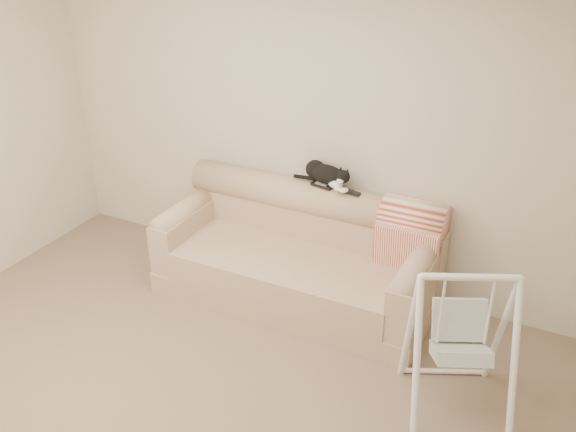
% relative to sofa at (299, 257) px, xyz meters
% --- Properties ---
extents(ground_plane, '(5.00, 5.00, 0.00)m').
position_rel_sofa_xyz_m(ground_plane, '(0.04, -1.62, -0.35)').
color(ground_plane, '#7C6750').
rests_on(ground_plane, ground).
extents(room_shell, '(5.04, 4.04, 2.60)m').
position_rel_sofa_xyz_m(room_shell, '(0.04, -1.62, 1.18)').
color(room_shell, beige).
rests_on(room_shell, ground).
extents(sofa, '(2.20, 0.93, 0.90)m').
position_rel_sofa_xyz_m(sofa, '(0.00, 0.00, 0.00)').
color(sofa, tan).
rests_on(sofa, ground).
extents(remote_a, '(0.19, 0.08, 0.03)m').
position_rel_sofa_xyz_m(remote_a, '(0.09, 0.22, 0.56)').
color(remote_a, black).
rests_on(remote_a, sofa).
extents(remote_b, '(0.18, 0.08, 0.02)m').
position_rel_sofa_xyz_m(remote_b, '(0.33, 0.22, 0.56)').
color(remote_b, black).
rests_on(remote_b, sofa).
extents(tuxedo_cat, '(0.50, 0.27, 0.20)m').
position_rel_sofa_xyz_m(tuxedo_cat, '(0.11, 0.26, 0.64)').
color(tuxedo_cat, black).
rests_on(tuxedo_cat, sofa).
extents(throw_blanket, '(0.49, 0.38, 0.58)m').
position_rel_sofa_xyz_m(throw_blanket, '(0.84, 0.23, 0.37)').
color(throw_blanket, red).
rests_on(throw_blanket, sofa).
extents(baby_swing, '(0.84, 0.86, 1.02)m').
position_rel_sofa_xyz_m(baby_swing, '(1.45, -0.72, 0.16)').
color(baby_swing, white).
rests_on(baby_swing, ground).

